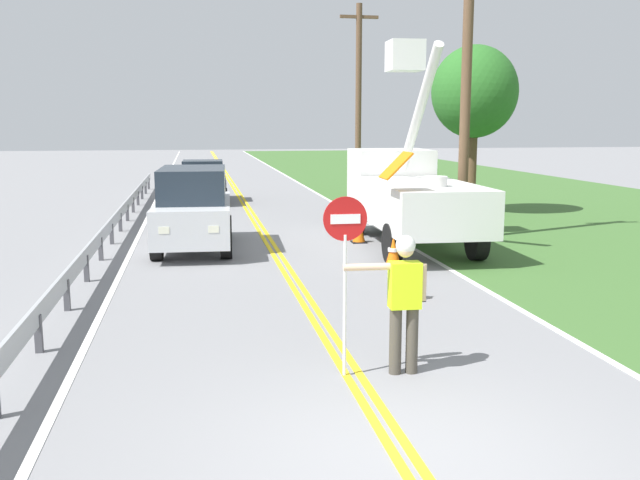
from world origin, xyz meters
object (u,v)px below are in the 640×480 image
stop_sign_paddle (345,246)px  oncoming_suv_nearest (194,208)px  flagger_worker (404,295)px  traffic_cone_lead (412,282)px  utility_bucket_truck (407,191)px  traffic_cone_tail (359,230)px  oncoming_sedan_second (203,182)px  utility_pole_mid (358,95)px  traffic_cone_mid (393,252)px  roadside_tree_verge (475,93)px  utility_pole_near (467,69)px

stop_sign_paddle → oncoming_suv_nearest: bearing=101.0°
flagger_worker → traffic_cone_lead: (1.29, 3.67, -0.71)m
flagger_worker → utility_bucket_truck: 10.10m
flagger_worker → traffic_cone_tail: flagger_worker is taller
oncoming_sedan_second → utility_pole_mid: (7.32, 3.34, 3.67)m
traffic_cone_tail → oncoming_suv_nearest: bearing=-177.3°
traffic_cone_mid → oncoming_sedan_second: bearing=106.2°
utility_bucket_truck → utility_pole_mid: size_ratio=0.80×
utility_bucket_truck → utility_pole_mid: bearing=82.0°
utility_pole_mid → traffic_cone_lead: size_ratio=12.33×
utility_pole_mid → roadside_tree_verge: bearing=-77.1°
utility_pole_near → utility_pole_mid: (0.33, 14.12, -0.16)m
oncoming_suv_nearest → traffic_cone_lead: bearing=-56.9°
utility_bucket_truck → roadside_tree_verge: (4.08, 5.50, 2.86)m
traffic_cone_lead → roadside_tree_verge: 13.44m
utility_bucket_truck → traffic_cone_mid: bearing=-112.5°
utility_pole_near → utility_pole_mid: 14.13m
flagger_worker → roadside_tree_verge: (7.09, 15.13, 3.22)m
traffic_cone_mid → traffic_cone_tail: size_ratio=1.00×
traffic_cone_tail → roadside_tree_verge: bearing=44.3°
flagger_worker → oncoming_sedan_second: 20.86m
utility_bucket_truck → utility_pole_near: utility_pole_near is taller
traffic_cone_lead → traffic_cone_tail: same height
utility_pole_near → utility_bucket_truck: bearing=-169.1°
oncoming_suv_nearest → oncoming_sedan_second: oncoming_suv_nearest is taller
flagger_worker → oncoming_suv_nearest: (-2.66, 9.73, 0.01)m
traffic_cone_lead → traffic_cone_mid: size_ratio=1.00×
stop_sign_paddle → utility_pole_mid: (5.81, 24.05, 2.79)m
traffic_cone_tail → stop_sign_paddle: bearing=-104.3°
flagger_worker → oncoming_sedan_second: size_ratio=0.44×
utility_bucket_truck → roadside_tree_verge: 7.42m
oncoming_sedan_second → traffic_cone_lead: 17.45m
roadside_tree_verge → utility_pole_near: bearing=-114.7°
flagger_worker → traffic_cone_mid: flagger_worker is taller
utility_bucket_truck → oncoming_sedan_second: utility_bucket_truck is taller
stop_sign_paddle → utility_pole_near: 11.71m
traffic_cone_lead → roadside_tree_verge: roadside_tree_verge is taller
flagger_worker → traffic_cone_mid: 6.96m
stop_sign_paddle → traffic_cone_lead: stop_sign_paddle is taller
flagger_worker → traffic_cone_lead: bearing=70.6°
stop_sign_paddle → oncoming_suv_nearest: (-1.89, 9.69, -0.65)m
utility_pole_near → traffic_cone_mid: bearing=-131.7°
utility_pole_mid → roadside_tree_verge: 9.18m
roadside_tree_verge → utility_pole_mid: bearing=102.9°
utility_bucket_truck → oncoming_suv_nearest: 5.68m
flagger_worker → roadside_tree_verge: bearing=64.9°
stop_sign_paddle → utility_pole_mid: utility_pole_mid is taller
oncoming_sedan_second → traffic_cone_tail: bearing=-69.5°
utility_bucket_truck → traffic_cone_tail: size_ratio=9.83×
stop_sign_paddle → oncoming_sedan_second: (-1.51, 20.70, -0.88)m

